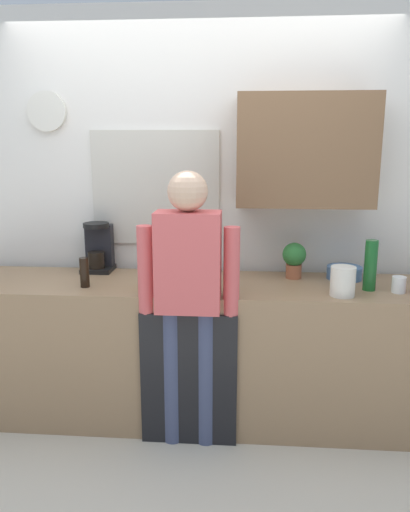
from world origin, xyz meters
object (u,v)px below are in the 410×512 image
Objects in this scene: cup_yellow_cup at (145,280)px; person_at_sink at (188,288)px; bottle_dark_sauce at (85,272)px; storage_canister at (343,281)px; cup_blue_mug at (202,267)px; bottle_green_wine at (370,265)px; coffee_maker at (98,249)px; bottle_clear_soda at (209,268)px; potted_plant at (294,258)px; mixing_bowl at (344,273)px; cup_white_mug at (399,285)px; dish_soap at (187,281)px.

cup_yellow_cup is 0.34m from person_at_sink.
storage_canister is (1.51, -0.05, -0.00)m from bottle_dark_sauce.
bottle_green_wine is at bearing -15.10° from cup_blue_mug.
coffee_maker is at bearing 94.36° from bottle_dark_sauce.
cup_blue_mug is 0.45m from cup_yellow_cup.
bottle_green_wine is 0.23m from storage_canister.
bottle_clear_soda reaches higher than storage_canister.
bottle_dark_sauce is 0.11× the size of person_at_sink.
bottle_green_wine is 1.30× the size of potted_plant.
bottle_green_wine reaches higher than bottle_clear_soda.
bottle_green_wine is 0.28m from mixing_bowl.
coffee_maker reaches higher than storage_canister.
bottle_clear_soda is 1.65× the size of storage_canister.
coffee_maker is 1.10× the size of bottle_green_wine.
bottle_dark_sauce is at bearing -153.08° from cup_blue_mug.
bottle_clear_soda is (0.75, -0.04, 0.05)m from bottle_dark_sauce.
cup_blue_mug is at bearing 176.33° from potted_plant.
cup_white_mug reaches higher than cup_yellow_cup.
coffee_maker is at bearing 125.97° from person_at_sink.
mixing_bowl is at bearing 77.74° from storage_canister.
person_at_sink is at bearing -170.64° from cup_white_mug.
cup_yellow_cup is (-1.49, -0.01, -0.01)m from cup_white_mug.
bottle_green_wine is at bearing 2.14° from cup_yellow_cup.
bottle_clear_soda is 0.17× the size of person_at_sink.
cup_yellow_cup is at bearing -134.37° from cup_blue_mug.
bottle_green_wine is at bearing -1.46° from person_at_sink.
coffee_maker is at bearing 175.85° from potted_plant.
mixing_bowl is at bearing 1.08° from potted_plant.
storage_canister reaches higher than cup_yellow_cup.
bottle_clear_soda is 1.10m from cup_white_mug.
potted_plant reaches higher than dish_soap.
mixing_bowl is at bearing 22.87° from dish_soap.
cup_white_mug is (1.88, -0.37, -0.10)m from coffee_maker.
storage_canister is (1.54, -0.46, -0.06)m from coffee_maker.
storage_canister is (0.88, 0.04, 0.01)m from dish_soap.
coffee_maker is 1.94× the size of storage_canister.
potted_plant is at bearing 31.93° from dish_soap.
bottle_green_wine is at bearing 6.72° from bottle_clear_soda.
dish_soap is at bearing -36.87° from coffee_maker.
cup_yellow_cup is 0.47× the size of dish_soap.
coffee_maker reaches higher than mixing_bowl.
bottle_green_wine is 0.19m from cup_white_mug.
mixing_bowl is 0.33m from potted_plant.
potted_plant is (0.59, -0.04, 0.08)m from cup_blue_mug.
coffee_maker reaches higher than cup_white_mug.
bottle_clear_soda is at bearing -8.91° from cup_yellow_cup.
cup_white_mug is at bearing 3.83° from bottle_clear_soda.
cup_white_mug is at bearing -25.17° from potted_plant.
cup_yellow_cup is 0.50× the size of storage_canister.
bottle_dark_sauce is 1.85m from cup_white_mug.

